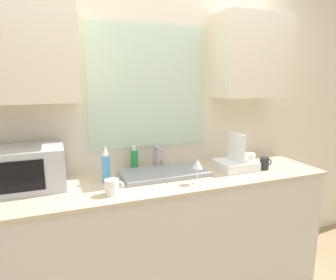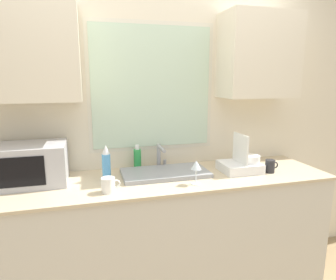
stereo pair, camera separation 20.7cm
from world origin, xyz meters
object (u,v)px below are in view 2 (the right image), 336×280
at_px(faucet, 160,154).
at_px(dish_rack, 241,164).
at_px(wine_glass, 196,166).
at_px(mug_near_sink, 108,185).
at_px(soap_bottle, 137,159).
at_px(microwave, 29,164).
at_px(spray_bottle, 106,163).

height_order(faucet, dish_rack, dish_rack).
bearing_deg(wine_glass, mug_near_sink, 179.47).
bearing_deg(faucet, soap_bottle, 169.73).
xyz_separation_m(faucet, microwave, (-0.93, -0.10, 0.02)).
bearing_deg(spray_bottle, microwave, 173.01).
xyz_separation_m(microwave, soap_bottle, (0.76, 0.13, -0.05)).
xyz_separation_m(soap_bottle, wine_glass, (0.32, -0.44, 0.04)).
height_order(faucet, soap_bottle, soap_bottle).
distance_m(faucet, mug_near_sink, 0.60).
relative_size(faucet, mug_near_sink, 1.62).
distance_m(microwave, dish_rack, 1.52).
xyz_separation_m(spray_bottle, mug_near_sink, (-0.01, -0.24, -0.07)).
xyz_separation_m(spray_bottle, soap_bottle, (0.25, 0.19, -0.04)).
distance_m(mug_near_sink, wine_glass, 0.58).
height_order(spray_bottle, mug_near_sink, spray_bottle).
distance_m(microwave, soap_bottle, 0.77).
height_order(mug_near_sink, wine_glass, wine_glass).
height_order(faucet, spray_bottle, spray_bottle).
bearing_deg(soap_bottle, dish_rack, -19.64).
relative_size(spray_bottle, wine_glass, 1.53).
relative_size(faucet, microwave, 0.40).
relative_size(dish_rack, spray_bottle, 1.15).
relative_size(microwave, dish_rack, 1.67).
bearing_deg(faucet, wine_glass, -70.42).
distance_m(spray_bottle, mug_near_sink, 0.25).
distance_m(dish_rack, wine_glass, 0.47).
bearing_deg(mug_near_sink, faucet, 42.99).
xyz_separation_m(dish_rack, spray_bottle, (-1.01, 0.08, 0.06)).
bearing_deg(soap_bottle, microwave, -170.11).
xyz_separation_m(dish_rack, wine_glass, (-0.43, -0.17, 0.07)).
xyz_separation_m(dish_rack, mug_near_sink, (-1.01, -0.17, -0.01)).
relative_size(faucet, soap_bottle, 0.99).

